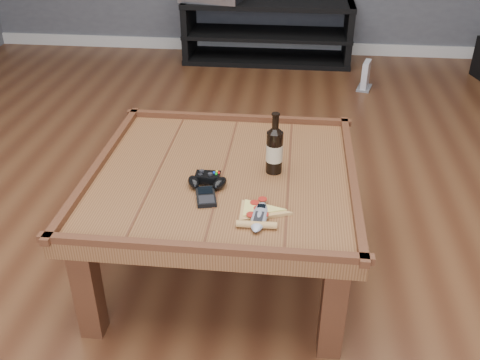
# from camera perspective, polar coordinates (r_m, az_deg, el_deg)

# --- Properties ---
(ground) EXTENTS (6.00, 6.00, 0.00)m
(ground) POSITION_cam_1_polar(r_m,az_deg,el_deg) (2.30, -1.62, -8.97)
(ground) COLOR #462414
(ground) RESTS_ON ground
(baseboard) EXTENTS (5.00, 0.02, 0.10)m
(baseboard) POSITION_cam_1_polar(r_m,az_deg,el_deg) (4.95, 3.07, 14.04)
(baseboard) COLOR silver
(baseboard) RESTS_ON ground
(coffee_table) EXTENTS (1.03, 1.03, 0.48)m
(coffee_table) POSITION_cam_1_polar(r_m,az_deg,el_deg) (2.07, -1.78, -0.60)
(coffee_table) COLOR #573218
(coffee_table) RESTS_ON ground
(media_console) EXTENTS (1.40, 0.45, 0.50)m
(media_console) POSITION_cam_1_polar(r_m,az_deg,el_deg) (4.67, 2.95, 15.50)
(media_console) COLOR black
(media_console) RESTS_ON ground
(beer_bottle) EXTENTS (0.06, 0.06, 0.24)m
(beer_bottle) POSITION_cam_1_polar(r_m,az_deg,el_deg) (2.00, 3.70, 3.33)
(beer_bottle) COLOR black
(beer_bottle) RESTS_ON coffee_table
(game_controller) EXTENTS (0.16, 0.11, 0.04)m
(game_controller) POSITION_cam_1_polar(r_m,az_deg,el_deg) (1.95, -3.52, -0.02)
(game_controller) COLOR black
(game_controller) RESTS_ON coffee_table
(pizza_slice) EXTENTS (0.15, 0.24, 0.02)m
(pizza_slice) POSITION_cam_1_polar(r_m,az_deg,el_deg) (1.79, 1.92, -3.50)
(pizza_slice) COLOR tan
(pizza_slice) RESTS_ON coffee_table
(smartphone) EXTENTS (0.09, 0.14, 0.02)m
(smartphone) POSITION_cam_1_polar(r_m,az_deg,el_deg) (1.88, -3.66, -1.77)
(smartphone) COLOR black
(smartphone) RESTS_ON coffee_table
(remote_control) EXTENTS (0.07, 0.18, 0.03)m
(remote_control) POSITION_cam_1_polar(r_m,az_deg,el_deg) (1.76, 2.08, -3.92)
(remote_control) COLOR gray
(remote_control) RESTS_ON coffee_table
(game_console) EXTENTS (0.13, 0.19, 0.21)m
(game_console) POSITION_cam_1_polar(r_m,az_deg,el_deg) (4.17, 13.24, 10.69)
(game_console) COLOR slate
(game_console) RESTS_ON ground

